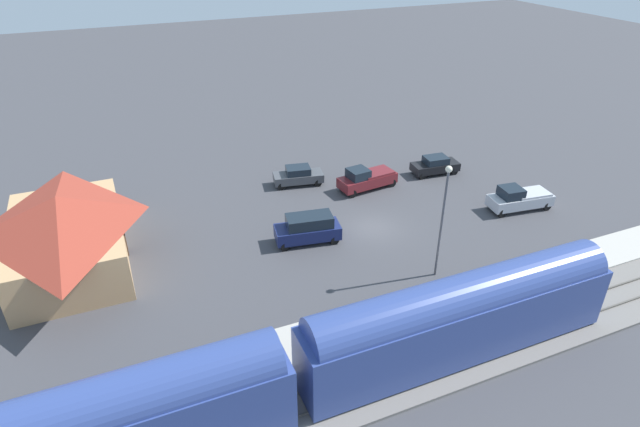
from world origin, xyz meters
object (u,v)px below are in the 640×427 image
station_building (65,230)px  pedestrian_on_platform (573,258)px  passenger_train (294,367)px  sedan_charcoal (298,176)px  pickup_maroon (366,178)px  suv_navy (308,228)px  pickup_silver (519,198)px  light_pole_near_platform (443,210)px  sedan_black (435,165)px

station_building → pedestrian_on_platform: station_building is taller
passenger_train → sedan_charcoal: passenger_train is taller
passenger_train → pickup_maroon: (20.34, -14.55, -1.83)m
station_building → suv_navy: station_building is taller
passenger_train → station_building: size_ratio=2.96×
pickup_silver → light_pole_near_platform: bearing=113.7°
station_building → sedan_black: 32.39m
suv_navy → pickup_silver: size_ratio=0.92×
sedan_charcoal → pickup_silver: 19.30m
station_building → light_pole_near_platform: 25.70m
pedestrian_on_platform → sedan_black: bearing=-2.0°
pickup_maroon → light_pole_near_platform: bearing=173.0°
sedan_charcoal → pedestrian_on_platform: bearing=-148.9°
suv_navy → light_pole_near_platform: 10.61m
station_building → sedan_black: bearing=-85.3°
sedan_charcoal → sedan_black: size_ratio=1.02×
suv_navy → sedan_charcoal: size_ratio=1.08×
sedan_charcoal → sedan_black: (-2.97, -12.90, 0.00)m
station_building → sedan_black: station_building is taller
station_building → pickup_maroon: bearing=-84.6°
pedestrian_on_platform → light_pole_near_platform: size_ratio=0.21×
station_building → pickup_maroon: station_building is taller
pedestrian_on_platform → sedan_charcoal: size_ratio=0.36×
passenger_train → suv_navy: (14.18, -6.41, -1.71)m
passenger_train → sedan_black: bearing=-47.0°
pedestrian_on_platform → light_pole_near_platform: bearing=67.4°
passenger_train → sedan_charcoal: 25.41m
station_building → sedan_black: (2.63, -32.22, -1.94)m
station_building → light_pole_near_platform: (-11.20, -23.01, 2.32)m
passenger_train → light_pole_near_platform: 14.76m
station_building → light_pole_near_platform: light_pole_near_platform is taller
sedan_black → pickup_silver: 9.05m
passenger_train → station_building: (18.00, 10.12, -0.04)m
suv_navy → pedestrian_on_platform: bearing=-126.0°
suv_navy → light_pole_near_platform: light_pole_near_platform is taller
pickup_silver → light_pole_near_platform: (-5.12, 11.68, 4.11)m
passenger_train → pickup_silver: bearing=-64.1°
pedestrian_on_platform → pickup_maroon: pickup_maroon is taller
passenger_train → pickup_silver: size_ratio=6.74×
pedestrian_on_platform → sedan_black: size_ratio=0.37×
station_building → pickup_silver: 35.27m
sedan_charcoal → light_pole_near_platform: 17.72m
pedestrian_on_platform → sedan_charcoal: (20.36, 12.28, -0.40)m
passenger_train → pickup_maroon: 25.08m
station_building → pickup_maroon: 24.84m
passenger_train → station_building: station_building is taller
pedestrian_on_platform → station_building: bearing=65.0°
pickup_maroon → sedan_charcoal: bearing=58.6°
passenger_train → pedestrian_on_platform: bearing=-81.4°
pickup_silver → station_building: bearing=80.1°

